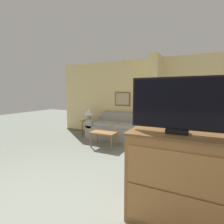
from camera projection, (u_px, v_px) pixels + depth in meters
The scene contains 10 objects.
ground_plane at pixel (35, 220), 2.12m from camera, with size 20.00×20.00×0.00m, color slate.
wall_back at pixel (141, 99), 5.77m from camera, with size 6.27×0.16×2.60m.
wall_partition_pillar at pixel (155, 100), 5.14m from camera, with size 0.24×0.74×2.60m.
couch at pixel (117, 129), 5.74m from camera, with size 1.97×0.84×0.85m.
coffee_table at pixel (104, 134), 4.87m from camera, with size 0.71×0.43×0.44m.
side_table at pixel (89, 123), 6.20m from camera, with size 0.42×0.42×0.55m.
table_lamp at pixel (89, 112), 6.15m from camera, with size 0.35×0.35×0.42m.
tv_dresser at pixel (175, 179), 2.03m from camera, with size 1.09×0.54×1.09m.
tv at pixel (178, 105), 1.93m from camera, with size 1.05×0.16×0.63m.
bed at pixel (194, 145), 4.09m from camera, with size 1.69×2.19×0.60m.
Camera 1 is at (1.71, -1.33, 1.56)m, focal length 28.00 mm.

